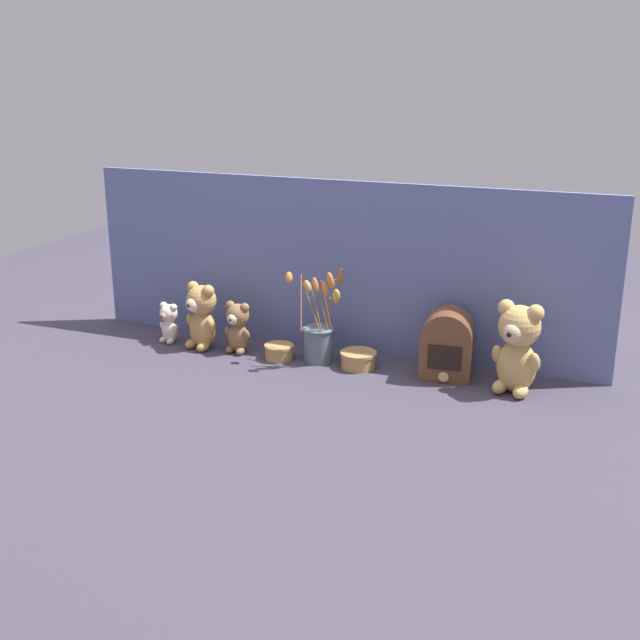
{
  "coord_description": "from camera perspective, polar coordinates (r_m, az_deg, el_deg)",
  "views": [
    {
      "loc": [
        0.88,
        -2.2,
        0.91
      ],
      "look_at": [
        0.0,
        0.02,
        0.14
      ],
      "focal_mm": 45.0,
      "sensor_mm": 36.0,
      "label": 1
    }
  ],
  "objects": [
    {
      "name": "backdrop_wall",
      "position": [
        2.6,
        1.2,
        3.8
      ],
      "size": [
        1.75,
        0.02,
        0.56
      ],
      "color": "slate",
      "rests_on": "ground"
    },
    {
      "name": "teddy_bear_tiny",
      "position": [
        2.77,
        -10.69,
        -0.13
      ],
      "size": [
        0.08,
        0.07,
        0.14
      ],
      "color": "beige",
      "rests_on": "ground"
    },
    {
      "name": "decorative_tin_tall",
      "position": [
        2.51,
        2.75,
        -2.82
      ],
      "size": [
        0.11,
        0.11,
        0.05
      ],
      "color": "tan",
      "rests_on": "ground"
    },
    {
      "name": "teddy_bear_small",
      "position": [
        2.64,
        -5.88,
        -0.45
      ],
      "size": [
        0.09,
        0.09,
        0.17
      ],
      "color": "olive",
      "rests_on": "ground"
    },
    {
      "name": "flower_vase",
      "position": [
        2.54,
        -0.09,
        -1.13
      ],
      "size": [
        0.17,
        0.16,
        0.31
      ],
      "color": "slate",
      "rests_on": "ground"
    },
    {
      "name": "vintage_radio",
      "position": [
        2.45,
        9.03,
        -1.74
      ],
      "size": [
        0.17,
        0.15,
        0.21
      ],
      "color": "brown",
      "rests_on": "ground"
    },
    {
      "name": "ground_plane",
      "position": [
        2.54,
        -0.17,
        -3.23
      ],
      "size": [
        4.0,
        4.0,
        0.0
      ],
      "primitive_type": "plane",
      "color": "#3D3847"
    },
    {
      "name": "teddy_bear_large",
      "position": [
        2.35,
        13.87,
        -1.81
      ],
      "size": [
        0.15,
        0.14,
        0.27
      ],
      "color": "tan",
      "rests_on": "ground"
    },
    {
      "name": "decorative_tin_short",
      "position": [
        2.59,
        -2.92,
        -2.27
      ],
      "size": [
        0.1,
        0.1,
        0.05
      ],
      "color": "tan",
      "rests_on": "ground"
    },
    {
      "name": "teddy_bear_medium",
      "position": [
        2.68,
        -8.44,
        0.39
      ],
      "size": [
        0.13,
        0.11,
        0.22
      ],
      "color": "tan",
      "rests_on": "ground"
    }
  ]
}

